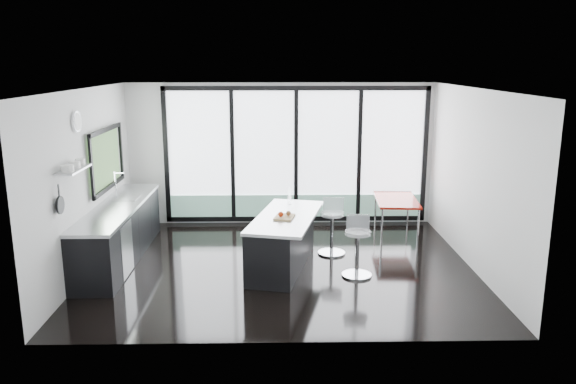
{
  "coord_description": "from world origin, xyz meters",
  "views": [
    {
      "loc": [
        -0.07,
        -8.47,
        3.2
      ],
      "look_at": [
        0.1,
        0.3,
        1.15
      ],
      "focal_mm": 35.0,
      "sensor_mm": 36.0,
      "label": 1
    }
  ],
  "objects_px": {
    "bar_stool_near": "(357,254)",
    "island": "(282,241)",
    "red_table": "(396,217)",
    "bar_stool_far": "(332,233)"
  },
  "relations": [
    {
      "from": "island",
      "to": "bar_stool_near",
      "type": "xyz_separation_m",
      "value": [
        1.13,
        -0.44,
        -0.07
      ]
    },
    {
      "from": "red_table",
      "to": "bar_stool_near",
      "type": "bearing_deg",
      "value": -115.94
    },
    {
      "from": "island",
      "to": "bar_stool_far",
      "type": "xyz_separation_m",
      "value": [
        0.85,
        0.58,
        -0.07
      ]
    },
    {
      "from": "bar_stool_near",
      "to": "island",
      "type": "bearing_deg",
      "value": 166.11
    },
    {
      "from": "bar_stool_far",
      "to": "red_table",
      "type": "bearing_deg",
      "value": 51.82
    },
    {
      "from": "island",
      "to": "red_table",
      "type": "height_order",
      "value": "island"
    },
    {
      "from": "bar_stool_far",
      "to": "red_table",
      "type": "height_order",
      "value": "bar_stool_far"
    },
    {
      "from": "bar_stool_near",
      "to": "bar_stool_far",
      "type": "relative_size",
      "value": 0.98
    },
    {
      "from": "island",
      "to": "bar_stool_far",
      "type": "relative_size",
      "value": 3.03
    },
    {
      "from": "bar_stool_near",
      "to": "red_table",
      "type": "distance_m",
      "value": 2.33
    }
  ]
}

